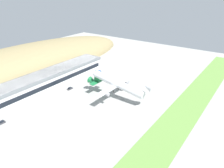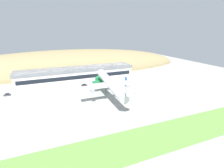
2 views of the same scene
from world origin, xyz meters
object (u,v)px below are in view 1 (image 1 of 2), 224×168
object	(u,v)px
service_car_1	(1,123)
service_car_2	(93,81)
fuel_truck	(97,73)
service_car_0	(70,89)
cargo_airplane	(117,84)
traffic_cone_0	(98,80)
terminal_building	(52,77)

from	to	relation	value
service_car_1	service_car_2	bearing A→B (deg)	-2.72
service_car_1	fuel_truck	distance (m)	84.15
service_car_0	fuel_truck	xyz separation A→B (m)	(33.25, 1.98, 0.80)
service_car_1	service_car_0	bearing A→B (deg)	0.97
fuel_truck	service_car_1	bearing A→B (deg)	-178.07
service_car_0	service_car_1	world-z (taller)	service_car_1
service_car_1	service_car_2	size ratio (longest dim) A/B	1.02
cargo_airplane	traffic_cone_0	size ratio (longest dim) A/B	81.79
cargo_airplane	service_car_1	bearing A→B (deg)	149.33
cargo_airplane	service_car_2	distance (m)	35.01
cargo_airplane	service_car_2	size ratio (longest dim) A/B	12.29
service_car_0	cargo_airplane	bearing A→B (deg)	-78.44
service_car_1	traffic_cone_0	size ratio (longest dim) A/B	6.81
cargo_airplane	fuel_truck	size ratio (longest dim) A/B	6.87
service_car_0	service_car_2	world-z (taller)	service_car_2
service_car_0	fuel_truck	size ratio (longest dim) A/B	0.62
terminal_building	traffic_cone_0	world-z (taller)	terminal_building
terminal_building	fuel_truck	bearing A→B (deg)	-21.88
service_car_0	service_car_1	size ratio (longest dim) A/B	1.08
service_car_1	traffic_cone_0	world-z (taller)	service_car_1
cargo_airplane	traffic_cone_0	world-z (taller)	cargo_airplane
service_car_1	terminal_building	bearing A→B (deg)	19.03
service_car_2	traffic_cone_0	bearing A→B (deg)	-32.14
cargo_airplane	traffic_cone_0	xyz separation A→B (m)	(16.22, 28.77, -10.43)
cargo_airplane	service_car_0	bearing A→B (deg)	101.56
fuel_truck	service_car_0	bearing A→B (deg)	-176.60
cargo_airplane	terminal_building	bearing A→B (deg)	99.97
traffic_cone_0	cargo_airplane	bearing A→B (deg)	-119.41
service_car_2	traffic_cone_0	xyz separation A→B (m)	(3.67, -2.30, -0.34)
service_car_0	service_car_2	distance (m)	20.22
terminal_building	service_car_0	xyz separation A→B (m)	(1.81, -16.05, -5.57)
cargo_airplane	service_car_0	xyz separation A→B (m)	(-7.22, 35.30, -10.11)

